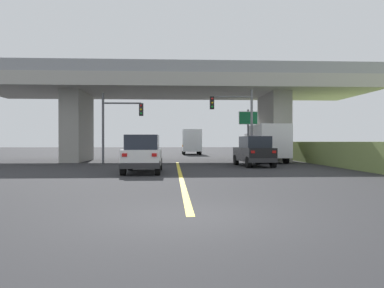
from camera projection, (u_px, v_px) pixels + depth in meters
The scene contains 10 objects.
ground at pixel (177, 161), 33.23m from camera, with size 160.00×160.00×0.00m, color #2B2B2D.
overpass_bridge at pixel (177, 97), 33.19m from camera, with size 32.56×9.63×7.74m.
lane_divider_stripe at pixel (180, 174), 19.64m from camera, with size 0.20×22.27×0.01m, color yellow.
suv_lead at pixel (143, 154), 20.54m from camera, with size 1.96×4.52×2.02m.
suv_crossing at pixel (254, 151), 25.84m from camera, with size 2.15×4.58×2.02m.
box_truck at pixel (267, 143), 31.14m from camera, with size 2.33×6.96×2.99m.
traffic_signal_nearside at pixel (237, 116), 29.18m from camera, with size 3.29×0.36×5.63m.
traffic_signal_farside at pixel (117, 119), 29.14m from camera, with size 3.13×0.36×5.35m.
highway_sign at pixel (248, 124), 30.38m from camera, with size 1.52×0.17×4.21m.
semi_truck_distant at pixel (191, 142), 49.55m from camera, with size 2.33×6.52×3.18m.
Camera 1 is at (-0.41, -8.50, 1.67)m, focal length 35.99 mm.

